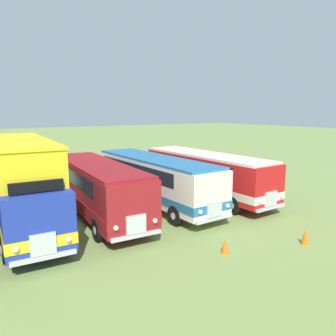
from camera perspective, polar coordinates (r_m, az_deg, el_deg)
name	(u,v)px	position (r m, az deg, el deg)	size (l,w,h in m)	color
ground_plane	(65,223)	(18.34, -17.46, -9.03)	(200.00, 200.00, 0.00)	#7A934C
bus_third_in_row	(23,181)	(17.33, -23.89, -2.07)	(3.00, 10.09, 4.49)	#1E339E
bus_fourth_in_row	(97,185)	(18.62, -12.31, -2.89)	(3.03, 10.58, 2.99)	maroon
bus_fifth_in_row	(154,177)	(20.32, -2.43, -1.59)	(2.92, 11.02, 2.99)	silver
bus_sixth_in_row	(205,172)	(22.17, 6.48, -0.66)	(2.97, 10.85, 2.99)	red
cone_near_end	(305,236)	(15.93, 22.74, -10.87)	(0.36, 0.36, 0.74)	orange
cone_mid_row	(225,246)	(14.09, 9.94, -13.17)	(0.36, 0.36, 0.65)	orange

